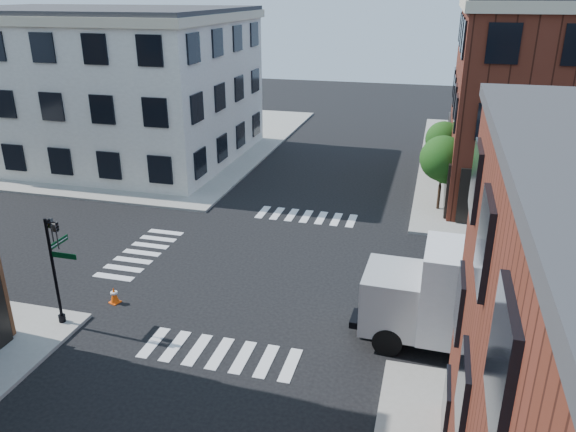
{
  "coord_description": "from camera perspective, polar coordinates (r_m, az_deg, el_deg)",
  "views": [
    {
      "loc": [
        6.9,
        -23.08,
        12.48
      ],
      "look_at": [
        0.52,
        0.82,
        2.5
      ],
      "focal_mm": 35.0,
      "sensor_mm": 36.0,
      "label": 1
    }
  ],
  "objects": [
    {
      "name": "ground",
      "position": [
        27.13,
        -1.52,
        -5.43
      ],
      "size": [
        120.0,
        120.0,
        0.0
      ],
      "primitive_type": "plane",
      "color": "black",
      "rests_on": "ground"
    },
    {
      "name": "sidewalk_nw",
      "position": [
        53.62,
        -17.06,
        7.63
      ],
      "size": [
        30.0,
        30.0,
        0.15
      ],
      "primitive_type": "cube",
      "color": "gray",
      "rests_on": "ground"
    },
    {
      "name": "building_nw",
      "position": [
        47.4,
        -18.84,
        12.37
      ],
      "size": [
        22.0,
        16.0,
        11.0
      ],
      "primitive_type": "cube",
      "color": "beige",
      "rests_on": "ground"
    },
    {
      "name": "tree_near",
      "position": [
        34.35,
        15.54,
        5.42
      ],
      "size": [
        2.69,
        2.69,
        4.49
      ],
      "color": "black",
      "rests_on": "ground"
    },
    {
      "name": "tree_far",
      "position": [
        40.23,
        15.57,
        7.35
      ],
      "size": [
        2.43,
        2.43,
        4.07
      ],
      "color": "black",
      "rests_on": "ground"
    },
    {
      "name": "signal_pole",
      "position": [
        23.4,
        -22.51,
        -4.12
      ],
      "size": [
        1.29,
        1.24,
        4.6
      ],
      "color": "black",
      "rests_on": "ground"
    },
    {
      "name": "box_truck",
      "position": [
        21.58,
        19.89,
        -8.24
      ],
      "size": [
        9.01,
        2.96,
        4.04
      ],
      "rotation": [
        0.0,
        0.0,
        -0.03
      ],
      "color": "silver",
      "rests_on": "ground"
    },
    {
      "name": "traffic_cone",
      "position": [
        25.35,
        -17.24,
        -7.7
      ],
      "size": [
        0.51,
        0.51,
        0.74
      ],
      "rotation": [
        0.0,
        0.0,
        -0.34
      ],
      "color": "#FF530B",
      "rests_on": "ground"
    }
  ]
}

